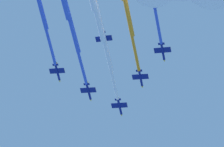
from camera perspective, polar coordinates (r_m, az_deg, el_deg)
The scene contains 1 object.
jet_lead at distance 241.49m, azimuth -1.45°, elevation 5.72°, with size 61.47×45.62×4.42m.
Camera 1 is at (59.11, 67.68, -92.16)m, focal length 82.53 mm.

